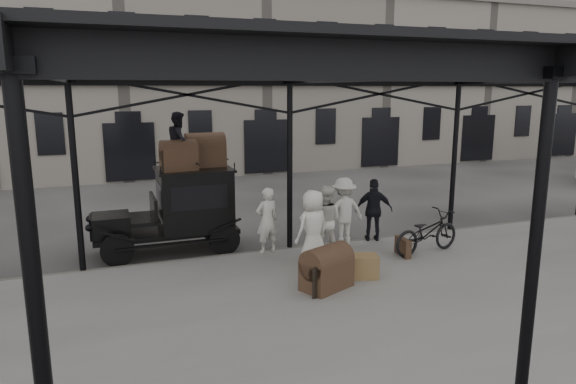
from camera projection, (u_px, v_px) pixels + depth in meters
name	position (u px, v px, depth m)	size (l,w,h in m)	color
ground	(321.00, 279.00, 11.50)	(120.00, 120.00, 0.00)	#383533
platform	(364.00, 311.00, 9.64)	(28.00, 8.00, 0.15)	slate
canopy	(364.00, 65.00, 9.00)	(22.50, 9.00, 4.74)	black
building_frontage	(183.00, 33.00, 26.67)	(64.00, 8.00, 14.00)	slate
taxi	(183.00, 206.00, 13.27)	(3.65, 1.55, 2.18)	black
porter_left	(267.00, 220.00, 12.73)	(0.60, 0.40, 1.65)	beige
porter_midleft	(325.00, 221.00, 12.55)	(0.84, 0.66, 1.74)	silver
porter_centre	(313.00, 228.00, 11.80)	(0.87, 0.57, 1.78)	silver
porter_official	(374.00, 210.00, 13.75)	(0.99, 0.41, 1.69)	black
porter_right	(344.00, 211.00, 13.43)	(1.15, 0.66, 1.77)	beige
bicycle	(427.00, 232.00, 12.73)	(0.71, 2.03, 1.07)	black
porter_roof	(179.00, 141.00, 12.84)	(0.70, 0.55, 1.45)	black
steamer_trunk_roof_near	(179.00, 158.00, 12.76)	(0.87, 0.53, 0.64)	#473221
steamer_trunk_roof_far	(205.00, 152.00, 13.42)	(1.01, 0.61, 0.74)	#473221
steamer_trunk_platform	(327.00, 271.00, 10.50)	(1.03, 0.63, 0.76)	#473221
wicker_hamper	(364.00, 266.00, 11.15)	(0.60, 0.45, 0.50)	#8D6041
suitcase_upright	(403.00, 247.00, 12.58)	(0.15, 0.60, 0.45)	#473221
suitcase_flat	(317.00, 264.00, 11.42)	(0.60, 0.15, 0.40)	#473221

